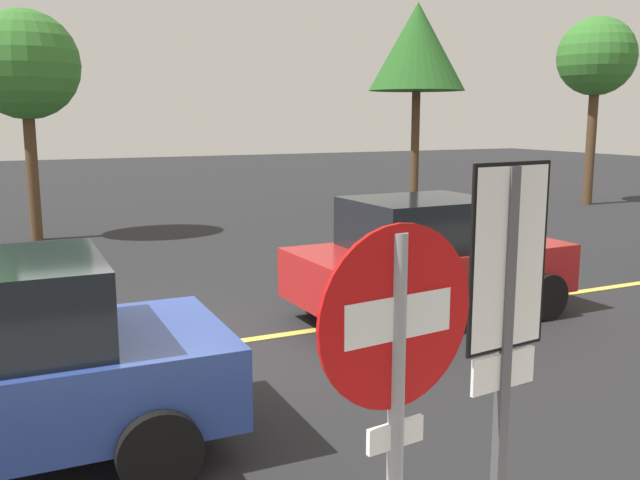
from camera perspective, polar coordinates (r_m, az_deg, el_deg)
ground_plane at (r=8.46m, az=-14.19°, el=-9.15°), size 80.00×80.00×0.00m
lane_marking_centre at (r=9.47m, az=4.01°, el=-6.75°), size 28.00×0.16×0.01m
stop_sign at (r=2.92m, az=6.25°, el=-13.12°), size 0.76×0.11×2.34m
speed_limit_sign at (r=3.79m, az=15.01°, el=-5.31°), size 0.54×0.08×2.52m
car_red_crossing at (r=9.67m, az=8.80°, el=-1.48°), size 3.89×2.01×1.66m
tree_left_verge at (r=19.20m, az=7.98°, el=15.32°), size 2.56×2.56×5.69m
tree_centre_verge at (r=16.72m, az=-23.02°, el=12.96°), size 2.35×2.35×5.02m
tree_right_verge at (r=23.53m, az=21.71°, el=13.66°), size 2.37×2.37×5.74m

